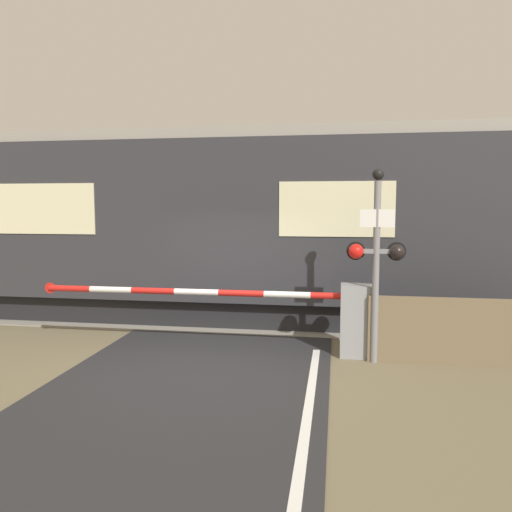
# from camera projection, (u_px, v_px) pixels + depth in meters

# --- Properties ---
(ground_plane) EXTENTS (80.00, 80.00, 0.00)m
(ground_plane) POSITION_uv_depth(u_px,v_px,m) (205.00, 364.00, 8.08)
(ground_plane) COLOR #6B6047
(track_bed) EXTENTS (36.00, 3.20, 0.13)m
(track_bed) POSITION_uv_depth(u_px,v_px,m) (244.00, 316.00, 11.46)
(track_bed) COLOR gray
(track_bed) RESTS_ON ground_plane
(train) EXTENTS (21.84, 2.90, 4.13)m
(train) POSITION_uv_depth(u_px,v_px,m) (336.00, 226.00, 10.93)
(train) COLOR black
(train) RESTS_ON ground_plane
(crossing_barrier) EXTENTS (6.05, 0.44, 1.23)m
(crossing_barrier) POSITION_uv_depth(u_px,v_px,m) (329.00, 315.00, 8.52)
(crossing_barrier) COLOR gray
(crossing_barrier) RESTS_ON ground_plane
(signal_post) EXTENTS (0.94, 0.26, 3.13)m
(signal_post) POSITION_uv_depth(u_px,v_px,m) (376.00, 254.00, 7.99)
(signal_post) COLOR gray
(signal_post) RESTS_ON ground_plane
(roadside_fence) EXTENTS (3.11, 0.06, 1.10)m
(roadside_fence) POSITION_uv_depth(u_px,v_px,m) (468.00, 332.00, 7.92)
(roadside_fence) COLOR #726047
(roadside_fence) RESTS_ON ground_plane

